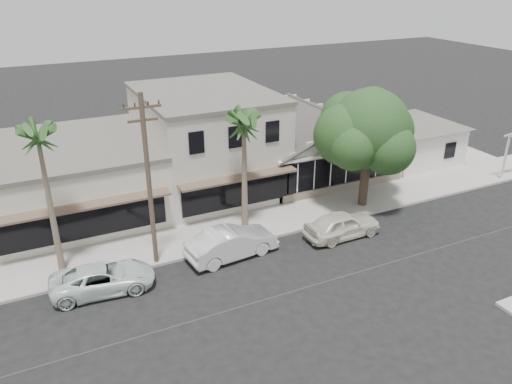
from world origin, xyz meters
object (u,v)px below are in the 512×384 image
utility_pole (149,179)px  car_1 (232,243)px  car_2 (103,278)px  car_0 (342,225)px  shade_tree (366,130)px

utility_pole → car_1: bearing=-15.0°
car_1 → car_2: size_ratio=1.02×
car_0 → car_1: (-6.49, 0.75, 0.05)m
car_0 → car_1: car_1 is taller
utility_pole → car_2: utility_pole is taller
utility_pole → car_0: size_ratio=2.00×
car_0 → shade_tree: (3.42, 2.97, 4.26)m
car_0 → car_1: size_ratio=0.91×
car_2 → shade_tree: shade_tree is taller
car_1 → utility_pole: bearing=69.1°
car_0 → car_2: size_ratio=0.93×
utility_pole → shade_tree: bearing=5.0°
utility_pole → car_1: (3.83, -1.02, -3.98)m
utility_pole → car_2: bearing=-157.3°
car_1 → car_2: 6.70m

